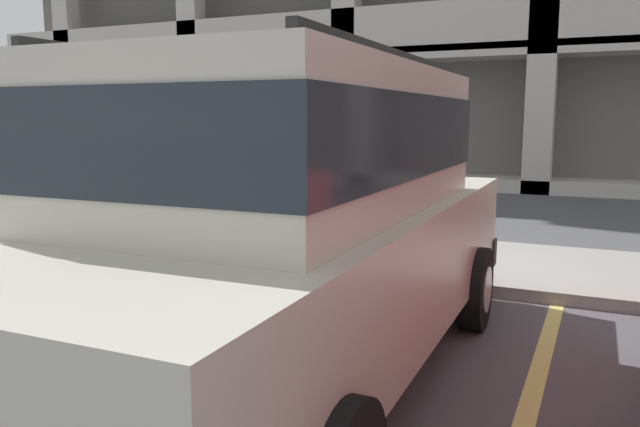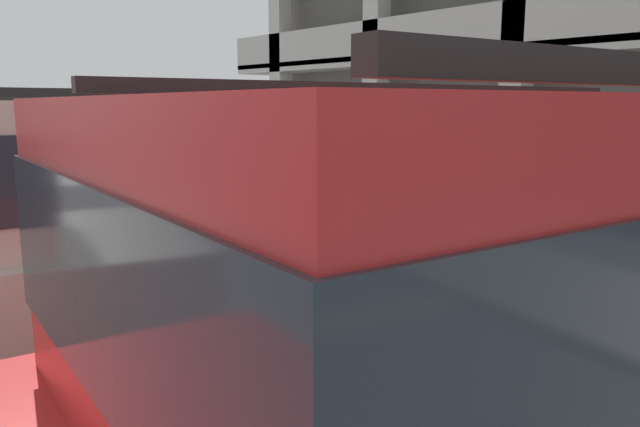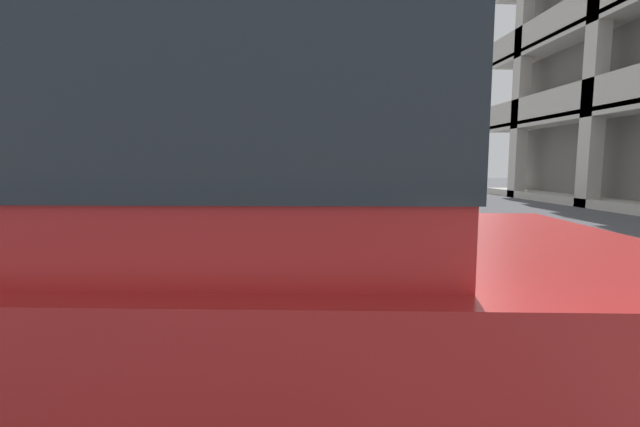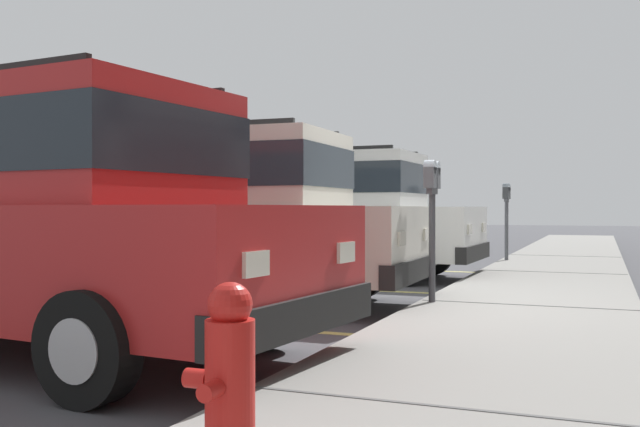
# 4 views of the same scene
# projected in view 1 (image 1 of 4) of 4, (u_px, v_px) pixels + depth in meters

# --- Properties ---
(ground_plane) EXTENTS (80.00, 80.00, 0.10)m
(ground_plane) POSITION_uv_depth(u_px,v_px,m) (378.00, 296.00, 6.09)
(ground_plane) COLOR #4C4C51
(sidewalk) EXTENTS (40.00, 2.20, 0.12)m
(sidewalk) POSITION_uv_depth(u_px,v_px,m) (416.00, 258.00, 7.24)
(sidewalk) COLOR gray
(sidewalk) RESTS_ON ground_plane
(parking_stall_lines) EXTENTS (13.11, 4.80, 0.01)m
(parking_stall_lines) POSITION_uv_depth(u_px,v_px,m) (539.00, 371.00, 4.15)
(parking_stall_lines) COLOR #DBD16B
(parking_stall_lines) RESTS_ON ground_plane
(silver_suv) EXTENTS (2.08, 4.81, 2.03)m
(silver_suv) POSITION_uv_depth(u_px,v_px,m) (289.00, 213.00, 3.86)
(silver_suv) COLOR beige
(silver_suv) RESTS_ON ground_plane
(parking_meter_near) EXTENTS (0.35, 0.12, 1.49)m
(parking_meter_near) POSITION_uv_depth(u_px,v_px,m) (401.00, 163.00, 6.17)
(parking_meter_near) COLOR #47474C
(parking_meter_near) RESTS_ON sidewalk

